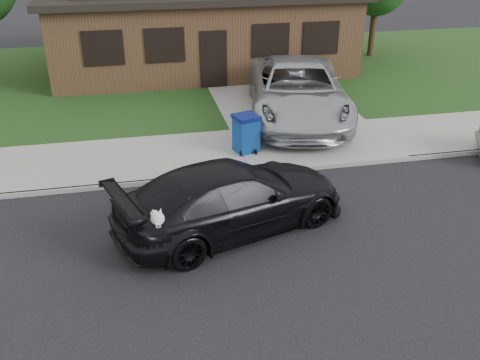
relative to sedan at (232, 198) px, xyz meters
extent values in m
plane|color=black|center=(-2.75, -1.04, -0.75)|extent=(120.00, 120.00, 0.00)
cube|color=gray|center=(-2.75, 3.96, -0.69)|extent=(60.00, 3.00, 0.12)
cube|color=gray|center=(-2.75, 2.46, -0.69)|extent=(60.00, 0.12, 0.12)
cube|color=#193814|center=(-2.75, 11.96, -0.68)|extent=(60.00, 13.00, 0.13)
cube|color=gray|center=(3.25, 8.96, -0.68)|extent=(4.50, 13.00, 0.14)
imported|color=black|center=(0.01, 0.00, 0.00)|extent=(5.56, 3.63, 1.50)
ellipsoid|color=white|center=(-1.63, -0.98, 0.29)|extent=(0.34, 0.40, 0.30)
sphere|color=white|center=(-1.63, -1.21, 0.39)|extent=(0.26, 0.26, 0.26)
cube|color=white|center=(-1.63, -1.34, 0.34)|extent=(0.09, 0.12, 0.08)
sphere|color=black|center=(-1.63, -1.40, 0.34)|extent=(0.04, 0.04, 0.04)
cone|color=white|center=(-1.70, -1.16, 0.52)|extent=(0.11, 0.11, 0.14)
cone|color=white|center=(-1.56, -1.16, 0.52)|extent=(0.11, 0.11, 0.14)
imported|color=#B0B3B8|center=(3.35, 6.06, 0.29)|extent=(4.24, 6.97, 1.81)
cube|color=navy|center=(1.15, 3.75, -0.15)|extent=(0.73, 0.73, 0.97)
cube|color=#071252|center=(1.15, 3.75, 0.39)|extent=(0.80, 0.80, 0.11)
cylinder|color=black|center=(0.93, 3.46, -0.55)|extent=(0.09, 0.16, 0.15)
cylinder|color=black|center=(1.36, 3.46, -0.55)|extent=(0.09, 0.16, 0.15)
cube|color=#422B1C|center=(1.25, 13.96, 0.88)|extent=(12.00, 8.00, 3.00)
cube|color=black|center=(1.25, 9.93, 0.48)|extent=(1.00, 0.06, 2.10)
cube|color=black|center=(-2.75, 9.93, 1.08)|extent=(1.30, 0.05, 1.10)
cube|color=black|center=(-0.55, 9.93, 1.08)|extent=(1.30, 0.05, 1.10)
cube|color=black|center=(3.45, 9.93, 1.08)|extent=(1.30, 0.05, 1.10)
cube|color=black|center=(5.45, 9.93, 1.08)|extent=(1.30, 0.05, 1.10)
cylinder|color=#332114|center=(9.25, 13.46, 0.39)|extent=(0.28, 0.28, 2.03)
camera|label=1|loc=(-1.88, -9.84, 5.50)|focal=40.00mm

